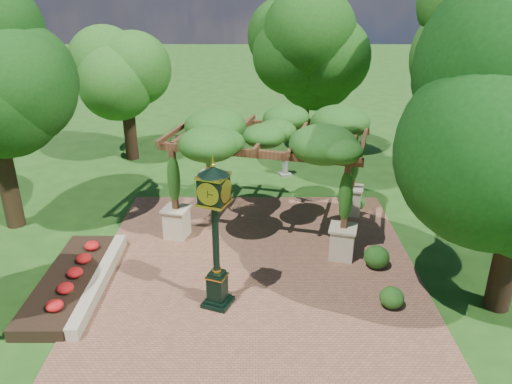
{
  "coord_description": "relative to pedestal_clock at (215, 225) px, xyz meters",
  "views": [
    {
      "loc": [
        0.04,
        -11.97,
        8.4
      ],
      "look_at": [
        0.0,
        2.5,
        2.2
      ],
      "focal_mm": 35.0,
      "sensor_mm": 36.0,
      "label": 1
    }
  ],
  "objects": [
    {
      "name": "ground",
      "position": [
        1.06,
        0.4,
        -2.5
      ],
      "size": [
        120.0,
        120.0,
        0.0
      ],
      "primitive_type": "plane",
      "color": "#1E4714",
      "rests_on": "ground"
    },
    {
      "name": "tree_north",
      "position": [
        3.48,
        14.07,
        2.56
      ],
      "size": [
        4.57,
        4.57,
        7.37
      ],
      "color": "#342514",
      "rests_on": "ground"
    },
    {
      "name": "pedestal_clock",
      "position": [
        0.0,
        0.0,
        0.0
      ],
      "size": [
        1.07,
        1.07,
        4.18
      ],
      "rotation": [
        0.0,
        0.0,
        -0.37
      ],
      "color": "black",
      "rests_on": "brick_plaza"
    },
    {
      "name": "tree_east_far",
      "position": [
        10.27,
        8.82,
        3.93
      ],
      "size": [
        4.6,
        4.6,
        9.39
      ],
      "color": "black",
      "rests_on": "ground"
    },
    {
      "name": "shrub_back",
      "position": [
        5.05,
        6.34,
        -2.18
      ],
      "size": [
        0.83,
        0.83,
        0.57
      ],
      "primitive_type": "ellipsoid",
      "rotation": [
        0.0,
        0.0,
        0.39
      ],
      "color": "#255B1A",
      "rests_on": "brick_plaza"
    },
    {
      "name": "brick_plaza",
      "position": [
        1.06,
        1.4,
        -2.48
      ],
      "size": [
        10.0,
        12.0,
        0.04
      ],
      "primitive_type": "cube",
      "color": "brown",
      "rests_on": "ground"
    },
    {
      "name": "shrub_front",
      "position": [
        4.8,
        -0.12,
        -2.16
      ],
      "size": [
        0.89,
        0.89,
        0.6
      ],
      "primitive_type": "ellipsoid",
      "rotation": [
        0.0,
        0.0,
        0.43
      ],
      "color": "#235418",
      "rests_on": "brick_plaza"
    },
    {
      "name": "border_wall",
      "position": [
        -3.54,
        0.9,
        -2.3
      ],
      "size": [
        0.35,
        5.0,
        0.4
      ],
      "primitive_type": "cube",
      "color": "#C6B793",
      "rests_on": "ground"
    },
    {
      "name": "shrub_mid",
      "position": [
        4.83,
        1.96,
        -2.11
      ],
      "size": [
        0.94,
        0.94,
        0.71
      ],
      "primitive_type": "ellipsoid",
      "rotation": [
        0.0,
        0.0,
        -0.2
      ],
      "color": "#1F4B15",
      "rests_on": "brick_plaza"
    },
    {
      "name": "sundial",
      "position": [
        2.38,
        10.08,
        -2.1
      ],
      "size": [
        0.67,
        0.67,
        0.92
      ],
      "rotation": [
        0.0,
        0.0,
        0.4
      ],
      "color": "gray",
      "rests_on": "ground"
    },
    {
      "name": "pergola",
      "position": [
        1.49,
        4.95,
        0.93
      ],
      "size": [
        7.47,
        5.66,
        4.18
      ],
      "rotation": [
        0.0,
        0.0,
        -0.25
      ],
      "color": "beige",
      "rests_on": "brick_plaza"
    },
    {
      "name": "flower_bed",
      "position": [
        -4.44,
        0.9,
        -2.32
      ],
      "size": [
        1.5,
        5.0,
        0.36
      ],
      "primitive_type": "cube",
      "color": "red",
      "rests_on": "ground"
    },
    {
      "name": "tree_west_far",
      "position": [
        -5.23,
        12.38,
        2.43
      ],
      "size": [
        3.47,
        3.47,
        7.21
      ],
      "color": "#301D12",
      "rests_on": "ground"
    }
  ]
}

